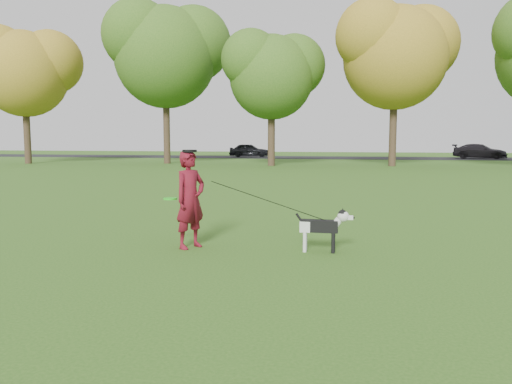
% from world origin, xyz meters
% --- Properties ---
extents(ground, '(120.00, 120.00, 0.00)m').
position_xyz_m(ground, '(0.00, 0.00, 0.00)').
color(ground, '#285116').
rests_on(ground, ground).
extents(road, '(120.00, 7.00, 0.02)m').
position_xyz_m(road, '(0.00, 40.00, 0.01)').
color(road, black).
rests_on(road, ground).
extents(man, '(0.65, 0.72, 1.66)m').
position_xyz_m(man, '(-1.36, 0.10, 0.83)').
color(man, '#570C20').
rests_on(man, ground).
extents(dog, '(0.96, 0.19, 0.73)m').
position_xyz_m(dog, '(0.88, 0.20, 0.45)').
color(dog, black).
rests_on(dog, ground).
extents(car_left, '(4.10, 2.22, 1.32)m').
position_xyz_m(car_left, '(-8.50, 40.00, 0.68)').
color(car_left, black).
rests_on(car_left, road).
extents(car_right, '(4.90, 3.07, 1.32)m').
position_xyz_m(car_right, '(12.67, 40.00, 0.68)').
color(car_right, black).
rests_on(car_right, road).
extents(man_held_items, '(2.81, 0.33, 1.18)m').
position_xyz_m(man_held_items, '(-0.00, 0.12, 0.83)').
color(man_held_items, '#21DC1B').
rests_on(man_held_items, ground).
extents(tree_row, '(51.74, 8.86, 12.01)m').
position_xyz_m(tree_row, '(-1.43, 26.07, 7.41)').
color(tree_row, '#38281C').
rests_on(tree_row, ground).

